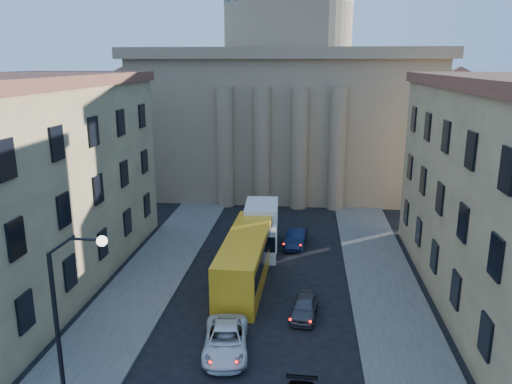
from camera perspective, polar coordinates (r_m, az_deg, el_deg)
sidewalk_left at (r=33.90m, az=-14.70°, el=-12.95°), size 5.00×60.00×0.15m
sidewalk_right at (r=32.44m, az=15.73°, el=-14.36°), size 5.00×60.00×0.15m
church at (r=65.60m, az=3.53°, el=11.46°), size 68.02×28.76×36.60m
building_left at (r=38.49m, az=-25.27°, el=1.11°), size 11.60×26.60×14.70m
street_lamp at (r=22.89m, az=-20.74°, el=-12.91°), size 2.62×0.44×8.83m
car_left_mid at (r=28.59m, az=-3.48°, el=-16.54°), size 2.97×5.40×1.43m
car_right_far at (r=32.20m, az=5.58°, el=-12.92°), size 1.91×3.92×1.29m
car_right_distant at (r=43.56m, az=4.62°, el=-5.19°), size 2.06×4.71×1.51m
city_bus at (r=36.37m, az=-1.13°, el=-7.42°), size 3.11×12.25×3.43m
box_truck at (r=42.28m, az=0.58°, el=-4.28°), size 3.03×7.00×3.77m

